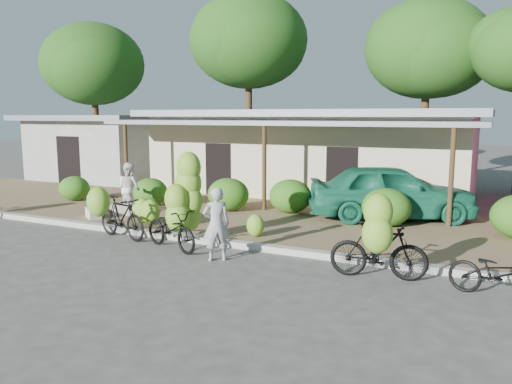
% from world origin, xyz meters
% --- Properties ---
extents(ground, '(100.00, 100.00, 0.00)m').
position_xyz_m(ground, '(0.00, 0.00, 0.00)').
color(ground, '#454340').
rests_on(ground, ground).
extents(sidewalk, '(60.00, 6.00, 0.12)m').
position_xyz_m(sidewalk, '(0.00, 5.00, 0.06)').
color(sidewalk, olive).
rests_on(sidewalk, ground).
extents(curb, '(60.00, 0.25, 0.15)m').
position_xyz_m(curb, '(0.00, 2.00, 0.07)').
color(curb, '#A8A399').
rests_on(curb, ground).
extents(shop_main, '(13.00, 8.50, 3.35)m').
position_xyz_m(shop_main, '(0.00, 10.93, 1.72)').
color(shop_main, beige).
rests_on(shop_main, ground).
extents(shop_grey, '(7.00, 6.00, 3.15)m').
position_xyz_m(shop_grey, '(-11.00, 10.99, 1.62)').
color(shop_grey, '#A5A5A0').
rests_on(shop_grey, ground).
extents(tree_back_left, '(5.62, 5.54, 8.11)m').
position_xyz_m(tree_back_left, '(-13.69, 13.11, 6.00)').
color(tree_back_left, '#4B371E').
rests_on(tree_back_left, ground).
extents(tree_far_center, '(6.26, 6.23, 9.51)m').
position_xyz_m(tree_far_center, '(-5.69, 16.11, 7.13)').
color(tree_far_center, '#4B371E').
rests_on(tree_far_center, ground).
extents(tree_center_right, '(5.78, 5.71, 8.46)m').
position_xyz_m(tree_center_right, '(3.31, 16.61, 6.28)').
color(tree_center_right, '#4B371E').
rests_on(tree_center_right, ground).
extents(hedge_0, '(1.12, 1.01, 0.87)m').
position_xyz_m(hedge_0, '(-6.89, 4.78, 0.56)').
color(hedge_0, '#1D5212').
rests_on(hedge_0, sidewalk).
extents(hedge_1, '(1.21, 1.09, 0.94)m').
position_xyz_m(hedge_1, '(-3.78, 5.11, 0.59)').
color(hedge_1, '#1D5212').
rests_on(hedge_1, sidewalk).
extents(hedge_2, '(1.35, 1.22, 1.05)m').
position_xyz_m(hedge_2, '(-0.96, 5.45, 0.65)').
color(hedge_2, '#1D5212').
rests_on(hedge_2, sidewalk).
extents(hedge_3, '(1.35, 1.22, 1.05)m').
position_xyz_m(hedge_3, '(0.95, 5.99, 0.65)').
color(hedge_3, '#1D5212').
rests_on(hedge_3, sidewalk).
extents(hedge_4, '(1.35, 1.22, 1.06)m').
position_xyz_m(hedge_4, '(4.03, 5.37, 0.65)').
color(hedge_4, '#1D5212').
rests_on(hedge_4, sidewalk).
extents(bike_left, '(1.90, 1.36, 1.42)m').
position_xyz_m(bike_left, '(-1.94, 1.39, 0.64)').
color(bike_left, black).
rests_on(bike_left, ground).
extents(bike_center, '(1.98, 1.44, 2.29)m').
position_xyz_m(bike_center, '(-0.07, 1.41, 0.89)').
color(bike_center, black).
rests_on(bike_center, ground).
extents(bike_right, '(1.93, 1.28, 1.77)m').
position_xyz_m(bike_right, '(4.75, 1.01, 0.72)').
color(bike_right, black).
rests_on(bike_right, ground).
extents(bike_far_right, '(1.84, 1.05, 0.91)m').
position_xyz_m(bike_far_right, '(6.85, 0.93, 0.46)').
color(bike_far_right, black).
rests_on(bike_far_right, ground).
extents(loose_banana_a, '(0.56, 0.47, 0.70)m').
position_xyz_m(loose_banana_a, '(-1.98, 2.77, 0.47)').
color(loose_banana_a, '#78AB2A').
rests_on(loose_banana_a, sidewalk).
extents(loose_banana_b, '(0.57, 0.48, 0.71)m').
position_xyz_m(loose_banana_b, '(-2.30, 2.83, 0.47)').
color(loose_banana_b, '#78AB2A').
rests_on(loose_banana_b, sidewalk).
extents(loose_banana_c, '(0.46, 0.39, 0.58)m').
position_xyz_m(loose_banana_c, '(1.31, 2.73, 0.41)').
color(loose_banana_c, '#78AB2A').
rests_on(loose_banana_c, sidewalk).
extents(sack_near, '(0.92, 0.83, 0.30)m').
position_xyz_m(sack_near, '(-3.58, 3.46, 0.27)').
color(sack_near, beige).
rests_on(sack_near, sidewalk).
extents(sack_far, '(0.83, 0.75, 0.28)m').
position_xyz_m(sack_far, '(-4.05, 2.75, 0.26)').
color(sack_far, beige).
rests_on(sack_far, sidewalk).
extents(vendor, '(0.71, 0.66, 1.63)m').
position_xyz_m(vendor, '(1.28, 0.84, 0.81)').
color(vendor, '#959595').
rests_on(vendor, ground).
extents(bystander, '(0.89, 0.77, 1.58)m').
position_xyz_m(bystander, '(-3.59, 3.83, 0.91)').
color(bystander, silver).
rests_on(bystander, sidewalk).
extents(teal_van, '(5.16, 3.66, 1.63)m').
position_xyz_m(teal_van, '(3.95, 6.41, 0.94)').
color(teal_van, '#176A4B').
rests_on(teal_van, sidewalk).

